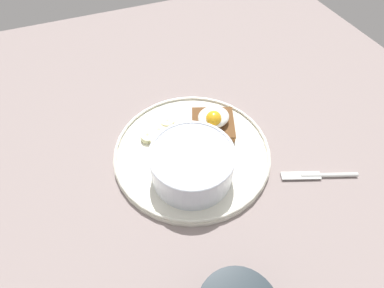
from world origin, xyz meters
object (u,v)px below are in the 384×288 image
(toast_slice, at_px, (213,124))
(banana_slice_left, at_px, (167,123))
(banana_slice_right, at_px, (159,131))
(knife, at_px, (319,175))
(poached_egg, at_px, (214,118))
(oatmeal_bowl, at_px, (192,164))
(banana_slice_front, at_px, (172,136))
(banana_slice_inner, at_px, (159,142))
(banana_slice_back, at_px, (148,137))
(banana_slice_outer, at_px, (182,129))

(toast_slice, bearing_deg, banana_slice_left, 154.89)
(banana_slice_right, height_order, knife, banana_slice_right)
(banana_slice_left, xyz_separation_m, banana_slice_right, (-0.02, -0.01, -0.00))
(poached_egg, relative_size, knife, 0.62)
(poached_egg, bearing_deg, banana_slice_left, 152.84)
(oatmeal_bowl, height_order, banana_slice_left, oatmeal_bowl)
(oatmeal_bowl, relative_size, banana_slice_left, 4.20)
(banana_slice_right, bearing_deg, banana_slice_front, -49.18)
(poached_egg, xyz_separation_m, banana_slice_inner, (-0.11, -0.00, -0.02))
(oatmeal_bowl, height_order, toast_slice, oatmeal_bowl)
(banana_slice_right, relative_size, knife, 0.32)
(banana_slice_left, relative_size, banana_slice_inner, 0.89)
(oatmeal_bowl, bearing_deg, banana_slice_back, 114.32)
(knife, bearing_deg, banana_slice_back, 144.06)
(poached_egg, distance_m, banana_slice_inner, 0.11)
(banana_slice_back, bearing_deg, banana_slice_front, -19.45)
(oatmeal_bowl, distance_m, toast_slice, 0.12)
(toast_slice, relative_size, banana_slice_outer, 2.30)
(banana_slice_front, relative_size, banana_slice_right, 0.94)
(poached_egg, xyz_separation_m, banana_slice_left, (-0.08, 0.04, -0.02))
(banana_slice_back, height_order, banana_slice_inner, banana_slice_inner)
(oatmeal_bowl, xyz_separation_m, banana_slice_back, (-0.05, 0.11, -0.02))
(banana_slice_front, bearing_deg, banana_slice_inner, -166.25)
(banana_slice_back, bearing_deg, oatmeal_bowl, -65.68)
(banana_slice_left, bearing_deg, toast_slice, -25.11)
(oatmeal_bowl, distance_m, knife, 0.23)
(banana_slice_inner, distance_m, knife, 0.30)
(banana_slice_back, bearing_deg, banana_slice_left, 23.31)
(knife, bearing_deg, oatmeal_bowl, 159.01)
(banana_slice_front, xyz_separation_m, banana_slice_outer, (0.02, 0.01, 0.00))
(poached_egg, distance_m, banana_slice_right, 0.11)
(oatmeal_bowl, relative_size, poached_egg, 1.72)
(toast_slice, height_order, poached_egg, poached_egg)
(toast_slice, xyz_separation_m, knife, (0.13, -0.17, -0.01))
(poached_egg, bearing_deg, oatmeal_bowl, -132.24)
(banana_slice_outer, height_order, knife, banana_slice_outer)
(poached_egg, height_order, knife, poached_egg)
(oatmeal_bowl, height_order, poached_egg, oatmeal_bowl)
(banana_slice_left, distance_m, banana_slice_right, 0.03)
(poached_egg, bearing_deg, banana_slice_back, 170.55)
(banana_slice_outer, bearing_deg, banana_slice_back, 173.66)
(banana_slice_left, bearing_deg, knife, -44.34)
(banana_slice_left, bearing_deg, oatmeal_bowl, -89.13)
(banana_slice_front, bearing_deg, banana_slice_right, 130.82)
(toast_slice, relative_size, banana_slice_back, 2.66)
(banana_slice_right, xyz_separation_m, banana_slice_outer, (0.04, -0.02, 0.00))
(banana_slice_right, bearing_deg, knife, -39.78)
(banana_slice_front, height_order, banana_slice_outer, banana_slice_outer)
(poached_egg, xyz_separation_m, banana_slice_back, (-0.13, 0.02, -0.02))
(banana_slice_front, distance_m, banana_slice_outer, 0.02)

